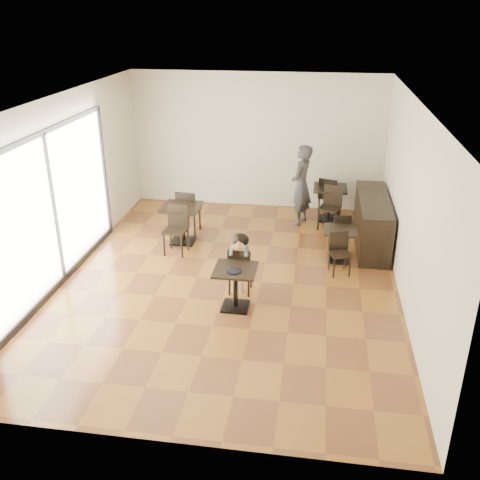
% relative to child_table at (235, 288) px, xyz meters
% --- Properties ---
extents(floor, '(6.00, 8.00, 0.01)m').
position_rel_child_table_xyz_m(floor, '(-0.27, 0.95, -0.36)').
color(floor, brown).
rests_on(floor, ground).
extents(ceiling, '(6.00, 8.00, 0.01)m').
position_rel_child_table_xyz_m(ceiling, '(-0.27, 0.95, 2.84)').
color(ceiling, white).
rests_on(ceiling, floor).
extents(wall_back, '(6.00, 0.01, 3.20)m').
position_rel_child_table_xyz_m(wall_back, '(-0.27, 4.95, 1.24)').
color(wall_back, silver).
rests_on(wall_back, floor).
extents(wall_front, '(6.00, 0.01, 3.20)m').
position_rel_child_table_xyz_m(wall_front, '(-0.27, -3.05, 1.24)').
color(wall_front, silver).
rests_on(wall_front, floor).
extents(wall_left, '(0.01, 8.00, 3.20)m').
position_rel_child_table_xyz_m(wall_left, '(-3.27, 0.95, 1.24)').
color(wall_left, silver).
rests_on(wall_left, floor).
extents(wall_right, '(0.01, 8.00, 3.20)m').
position_rel_child_table_xyz_m(wall_right, '(2.73, 0.95, 1.24)').
color(wall_right, silver).
rests_on(wall_right, floor).
extents(storefront_window, '(0.04, 4.50, 2.60)m').
position_rel_child_table_xyz_m(storefront_window, '(-3.24, 0.45, 1.04)').
color(storefront_window, white).
rests_on(storefront_window, floor).
extents(child_table, '(0.68, 0.68, 0.72)m').
position_rel_child_table_xyz_m(child_table, '(0.00, 0.00, 0.00)').
color(child_table, black).
rests_on(child_table, floor).
extents(child_chair, '(0.39, 0.39, 0.86)m').
position_rel_child_table_xyz_m(child_chair, '(0.00, 0.55, 0.07)').
color(child_chair, black).
rests_on(child_chair, floor).
extents(child, '(0.39, 0.54, 1.09)m').
position_rel_child_table_xyz_m(child, '(0.00, 0.55, 0.18)').
color(child, slate).
rests_on(child, child_chair).
extents(plate, '(0.24, 0.24, 0.01)m').
position_rel_child_table_xyz_m(plate, '(0.00, -0.10, 0.37)').
color(plate, black).
rests_on(plate, child_table).
extents(pizza_slice, '(0.25, 0.19, 0.06)m').
position_rel_child_table_xyz_m(pizza_slice, '(0.00, 0.36, 0.58)').
color(pizza_slice, '#ECC480').
rests_on(pizza_slice, child).
extents(adult_patron, '(0.62, 0.76, 1.81)m').
position_rel_child_table_xyz_m(adult_patron, '(0.86, 3.90, 0.55)').
color(adult_patron, '#3A3A40').
rests_on(adult_patron, floor).
extents(cafe_table_mid, '(0.78, 0.78, 0.66)m').
position_rel_child_table_xyz_m(cafe_table_mid, '(1.71, 2.04, -0.03)').
color(cafe_table_mid, black).
rests_on(cafe_table_mid, floor).
extents(cafe_table_left, '(0.83, 0.83, 0.80)m').
position_rel_child_table_xyz_m(cafe_table_left, '(-1.50, 2.46, 0.04)').
color(cafe_table_left, black).
rests_on(cafe_table_left, floor).
extents(cafe_table_back, '(0.95, 0.95, 0.79)m').
position_rel_child_table_xyz_m(cafe_table_back, '(1.51, 4.20, 0.04)').
color(cafe_table_back, black).
rests_on(cafe_table_back, floor).
extents(chair_mid_a, '(0.44, 0.44, 0.79)m').
position_rel_child_table_xyz_m(chair_mid_a, '(1.71, 2.59, 0.04)').
color(chair_mid_a, black).
rests_on(chair_mid_a, floor).
extents(chair_mid_b, '(0.44, 0.44, 0.79)m').
position_rel_child_table_xyz_m(chair_mid_b, '(1.71, 1.49, 0.04)').
color(chair_mid_b, black).
rests_on(chair_mid_b, floor).
extents(chair_left_a, '(0.47, 0.47, 0.97)m').
position_rel_child_table_xyz_m(chair_left_a, '(-1.50, 3.01, 0.13)').
color(chair_left_a, black).
rests_on(chair_left_a, floor).
extents(chair_left_b, '(0.47, 0.47, 0.97)m').
position_rel_child_table_xyz_m(chair_left_b, '(-1.50, 1.91, 0.13)').
color(chair_left_b, black).
rests_on(chair_left_b, floor).
extents(chair_back_a, '(0.54, 0.54, 0.95)m').
position_rel_child_table_xyz_m(chair_back_a, '(1.51, 4.45, 0.12)').
color(chair_back_a, black).
rests_on(chair_back_a, floor).
extents(chair_back_b, '(0.54, 0.54, 0.95)m').
position_rel_child_table_xyz_m(chair_back_b, '(1.51, 3.65, 0.12)').
color(chair_back_b, black).
rests_on(chair_back_b, floor).
extents(service_counter, '(0.60, 2.40, 1.00)m').
position_rel_child_table_xyz_m(service_counter, '(2.38, 2.95, 0.14)').
color(service_counter, black).
rests_on(service_counter, floor).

